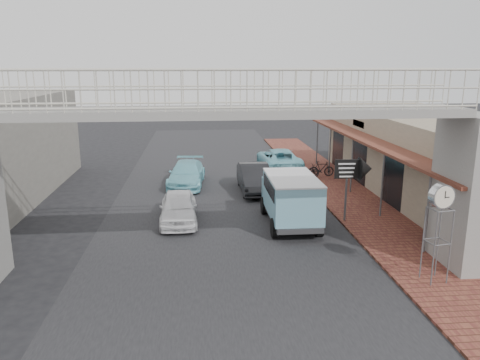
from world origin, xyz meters
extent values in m
plane|color=black|center=(0.00, 0.00, 0.00)|extent=(120.00, 120.00, 0.00)
cube|color=black|center=(0.00, 0.00, 0.01)|extent=(10.00, 60.00, 0.01)
cube|color=brown|center=(6.50, 3.00, 0.05)|extent=(3.00, 40.00, 0.10)
cube|color=gray|center=(11.00, 4.00, 2.00)|extent=(6.00, 18.00, 4.00)
cube|color=brown|center=(7.70, 4.00, 2.90)|extent=(1.80, 18.00, 0.12)
cube|color=silver|center=(8.05, 7.50, 3.30)|extent=(0.08, 2.60, 0.90)
cube|color=#B21914|center=(8.05, 1.00, 3.30)|extent=(0.08, 2.20, 0.80)
cube|color=gray|center=(7.60, -4.00, 2.50)|extent=(1.20, 2.40, 5.00)
cube|color=gray|center=(0.00, -4.00, 5.12)|extent=(14.00, 2.00, 0.24)
cube|color=beige|center=(0.00, -3.05, 5.79)|extent=(14.00, 0.08, 1.10)
cube|color=beige|center=(0.00, -4.95, 5.79)|extent=(14.00, 0.08, 1.10)
imported|color=white|center=(-1.77, 1.31, 0.64)|extent=(1.59, 3.81, 1.29)
imported|color=black|center=(2.03, 5.94, 0.71)|extent=(1.57, 4.33, 1.42)
imported|color=#7DCAD9|center=(4.20, 10.91, 0.69)|extent=(2.40, 5.01, 1.38)
imported|color=#7ECEDC|center=(-1.54, 7.50, 0.65)|extent=(2.21, 4.60, 1.29)
cylinder|color=black|center=(2.00, 2.10, 0.39)|extent=(0.27, 0.78, 0.77)
cylinder|color=black|center=(3.72, 2.09, 0.39)|extent=(0.27, 0.78, 0.77)
cylinder|color=black|center=(1.97, -0.88, 0.39)|extent=(0.27, 0.78, 0.77)
cylinder|color=black|center=(3.70, -0.90, 0.39)|extent=(0.27, 0.78, 0.77)
cube|color=#73B1C8|center=(2.85, 0.27, 1.30)|extent=(1.91, 3.55, 1.49)
cube|color=#73B1C8|center=(2.86, 2.31, 1.05)|extent=(1.80, 1.01, 0.99)
cube|color=black|center=(2.85, 0.27, 1.71)|extent=(1.95, 2.89, 0.55)
cube|color=silver|center=(2.85, 0.27, 2.08)|extent=(1.93, 3.55, 0.07)
imported|color=black|center=(5.30, 8.12, 0.51)|extent=(1.63, 0.77, 0.82)
imported|color=black|center=(6.30, 8.53, 0.55)|extent=(1.50, 0.43, 0.90)
cylinder|color=#59595B|center=(5.80, -4.95, 1.24)|extent=(0.04, 0.04, 2.28)
cylinder|color=#59595B|center=(6.34, -4.87, 1.24)|extent=(0.04, 0.04, 2.28)
cylinder|color=#59595B|center=(5.89, -5.49, 1.24)|extent=(0.04, 0.04, 2.28)
cylinder|color=#59595B|center=(6.43, -5.40, 1.24)|extent=(0.04, 0.04, 2.28)
cylinder|color=silver|center=(6.11, -5.18, 2.76)|extent=(0.77, 0.38, 0.74)
cylinder|color=beige|center=(6.14, -5.31, 2.76)|extent=(0.65, 0.13, 0.65)
cylinder|color=beige|center=(6.09, -5.04, 2.76)|extent=(0.65, 0.13, 0.65)
cylinder|color=#59595B|center=(5.20, 0.61, 1.39)|extent=(0.09, 0.09, 2.57)
cube|color=black|center=(5.20, 0.58, 2.32)|extent=(1.06, 0.09, 0.80)
cone|color=black|center=(5.95, 0.56, 2.32)|extent=(0.56, 0.99, 0.97)
cube|color=white|center=(5.15, 0.55, 2.27)|extent=(0.71, 0.03, 0.53)
camera|label=1|loc=(-0.94, -17.64, 6.47)|focal=35.00mm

